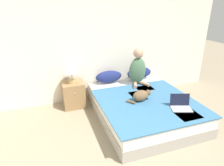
% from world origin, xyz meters
% --- Properties ---
extents(wall_back, '(6.15, 0.05, 2.55)m').
position_xyz_m(wall_back, '(0.00, 3.18, 1.27)').
color(wall_back, silver).
rests_on(wall_back, ground_plane).
extents(bed, '(1.70, 2.09, 0.41)m').
position_xyz_m(bed, '(0.75, 2.06, 0.20)').
color(bed, '#9E998E').
rests_on(bed, ground_plane).
extents(pillow_near, '(0.59, 0.22, 0.27)m').
position_xyz_m(pillow_near, '(0.38, 2.97, 0.54)').
color(pillow_near, navy).
rests_on(pillow_near, bed).
extents(pillow_far, '(0.59, 0.22, 0.27)m').
position_xyz_m(pillow_far, '(1.12, 2.97, 0.54)').
color(pillow_far, navy).
rests_on(pillow_far, bed).
extents(person_sitting, '(0.38, 0.37, 0.78)m').
position_xyz_m(person_sitting, '(0.94, 2.70, 0.75)').
color(person_sitting, '#476B4C').
rests_on(person_sitting, bed).
extents(cat_tabby, '(0.49, 0.24, 0.20)m').
position_xyz_m(cat_tabby, '(0.65, 1.96, 0.51)').
color(cat_tabby, brown).
rests_on(cat_tabby, bed).
extents(laptop_open, '(0.39, 0.35, 0.22)m').
position_xyz_m(laptop_open, '(1.16, 1.49, 0.46)').
color(laptop_open, '#B7B7BC').
rests_on(laptop_open, bed).
extents(nightstand, '(0.43, 0.43, 0.54)m').
position_xyz_m(nightstand, '(-0.42, 2.90, 0.27)').
color(nightstand, '#937047').
rests_on(nightstand, ground_plane).
extents(table_lamp, '(0.32, 0.32, 0.43)m').
position_xyz_m(table_lamp, '(-0.43, 2.91, 0.85)').
color(table_lamp, tan).
rests_on(table_lamp, nightstand).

